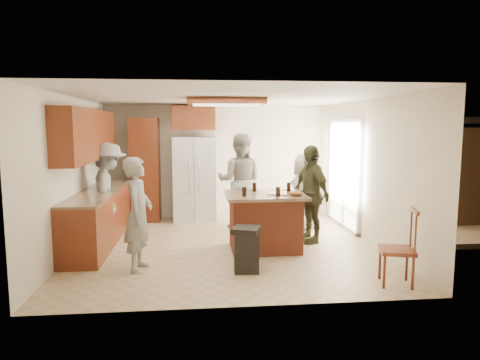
{
  "coord_description": "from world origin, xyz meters",
  "views": [
    {
      "loc": [
        -0.5,
        -7.08,
        2.01
      ],
      "look_at": [
        0.2,
        -0.17,
        1.15
      ],
      "focal_mm": 32.0,
      "sensor_mm": 36.0,
      "label": 1
    }
  ],
  "objects": [
    {
      "name": "person_counter",
      "position": [
        -2.07,
        0.65,
        0.87
      ],
      "size": [
        0.78,
        1.22,
        1.75
      ],
      "primitive_type": "imported",
      "rotation": [
        0.0,
        0.0,
        1.82
      ],
      "color": "gray",
      "rests_on": "ground"
    },
    {
      "name": "room_shell",
      "position": [
        4.37,
        1.64,
        0.87
      ],
      "size": [
        8.0,
        5.2,
        5.0
      ],
      "color": "tan",
      "rests_on": "ground"
    },
    {
      "name": "spindle_chair",
      "position": [
        2.05,
        -2.02,
        0.45
      ],
      "size": [
        0.51,
        0.51,
        0.99
      ],
      "color": "maroon",
      "rests_on": "ground"
    },
    {
      "name": "back_wall_units",
      "position": [
        -1.33,
        2.2,
        1.38
      ],
      "size": [
        1.8,
        0.6,
        2.45
      ],
      "color": "maroon",
      "rests_on": "ground"
    },
    {
      "name": "person_side_right",
      "position": [
        1.47,
        0.13,
        0.85
      ],
      "size": [
        0.78,
        1.11,
        1.71
      ],
      "primitive_type": "imported",
      "rotation": [
        0.0,
        0.0,
        -1.27
      ],
      "color": "#3D3E24",
      "rests_on": "ground"
    },
    {
      "name": "left_cabinetry",
      "position": [
        -2.24,
        0.4,
        0.96
      ],
      "size": [
        0.64,
        3.0,
        2.3
      ],
      "color": "maroon",
      "rests_on": "ground"
    },
    {
      "name": "person_behind_left",
      "position": [
        0.35,
        1.29,
        0.95
      ],
      "size": [
        1.03,
        0.77,
        1.89
      ],
      "primitive_type": "imported",
      "rotation": [
        0.0,
        0.0,
        2.91
      ],
      "color": "gray",
      "rests_on": "ground"
    },
    {
      "name": "person_front_left",
      "position": [
        -1.32,
        -1.1,
        0.8
      ],
      "size": [
        0.49,
        0.63,
        1.6
      ],
      "primitive_type": "imported",
      "rotation": [
        0.0,
        0.0,
        1.46
      ],
      "color": "gray",
      "rests_on": "ground"
    },
    {
      "name": "trash_bin",
      "position": [
        0.18,
        -1.3,
        0.32
      ],
      "size": [
        0.46,
        0.46,
        0.63
      ],
      "color": "black",
      "rests_on": "ground"
    },
    {
      "name": "kitchen_island",
      "position": [
        0.6,
        -0.27,
        0.47
      ],
      "size": [
        1.28,
        1.03,
        0.93
      ],
      "color": "brown",
      "rests_on": "ground"
    },
    {
      "name": "person_behind_right",
      "position": [
        1.58,
        0.99,
        0.75
      ],
      "size": [
        0.87,
        0.84,
        1.5
      ],
      "primitive_type": "imported",
      "rotation": [
        0.0,
        0.0,
        3.86
      ],
      "color": "gray",
      "rests_on": "ground"
    },
    {
      "name": "refrigerator",
      "position": [
        -0.55,
        2.12,
        0.9
      ],
      "size": [
        0.9,
        0.76,
        1.8
      ],
      "color": "white",
      "rests_on": "ground"
    },
    {
      "name": "island_items",
      "position": [
        0.83,
        -0.36,
        0.97
      ],
      "size": [
        0.98,
        0.69,
        0.15
      ],
      "color": "silver",
      "rests_on": "kitchen_island"
    }
  ]
}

